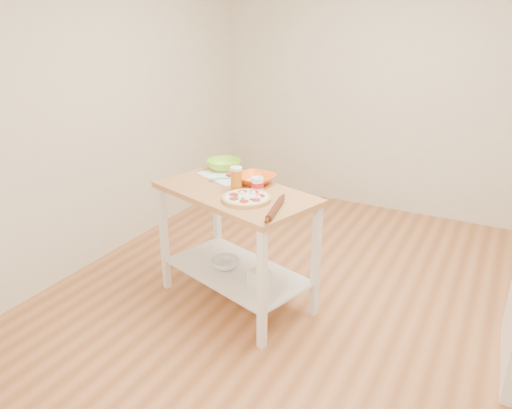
{
  "coord_description": "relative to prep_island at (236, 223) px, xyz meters",
  "views": [
    {
      "loc": [
        1.12,
        -3.03,
        2.11
      ],
      "look_at": [
        -0.38,
        -0.21,
        0.84
      ],
      "focal_mm": 35.0,
      "sensor_mm": 36.0,
      "label": 1
    }
  ],
  "objects": [
    {
      "name": "prep_island",
      "position": [
        0.0,
        0.0,
        0.0
      ],
      "size": [
        1.29,
        0.95,
        0.9
      ],
      "rotation": [
        0.0,
        0.0,
        -0.3
      ],
      "color": "#BB824D",
      "rests_on": "ground"
    },
    {
      "name": "room_shell",
      "position": [
        0.56,
        0.17,
        0.7
      ],
      "size": [
        4.04,
        4.54,
        2.74
      ],
      "color": "#B87244",
      "rests_on": "ground"
    },
    {
      "name": "shelf_glass_bowl",
      "position": [
        -0.1,
        -0.01,
        -0.35
      ],
      "size": [
        0.29,
        0.29,
        0.07
      ],
      "primitive_type": "imported",
      "rotation": [
        0.0,
        0.0,
        -0.43
      ],
      "color": "silver",
      "rests_on": "prep_island"
    },
    {
      "name": "orange_bowl",
      "position": [
        0.05,
        0.19,
        0.29
      ],
      "size": [
        0.32,
        0.32,
        0.07
      ],
      "primitive_type": "imported",
      "rotation": [
        0.0,
        0.0,
        -0.16
      ],
      "color": "orange",
      "rests_on": "prep_island"
    },
    {
      "name": "spatula",
      "position": [
        -0.21,
        0.12,
        0.27
      ],
      "size": [
        0.13,
        0.11,
        0.01
      ],
      "rotation": [
        0.0,
        0.0,
        0.48
      ],
      "color": "#3BBBB2",
      "rests_on": "cutting_board"
    },
    {
      "name": "green_bowl",
      "position": [
        -0.32,
        0.36,
        0.29
      ],
      "size": [
        0.37,
        0.37,
        0.08
      ],
      "primitive_type": "imported",
      "rotation": [
        0.0,
        0.0,
        -0.63
      ],
      "color": "#8CDD2E",
      "rests_on": "prep_island"
    },
    {
      "name": "pizza",
      "position": [
        0.16,
        -0.13,
        0.27
      ],
      "size": [
        0.33,
        0.33,
        0.05
      ],
      "rotation": [
        0.0,
        0.0,
        -0.6
      ],
      "color": "#E6B662",
      "rests_on": "prep_island"
    },
    {
      "name": "beer_pint",
      "position": [
        0.0,
        0.01,
        0.34
      ],
      "size": [
        0.08,
        0.08,
        0.17
      ],
      "color": "#BE6915",
      "rests_on": "prep_island"
    },
    {
      "name": "yogurt_tub",
      "position": [
        0.15,
        0.05,
        0.3
      ],
      "size": [
        0.09,
        0.09,
        0.19
      ],
      "color": "white",
      "rests_on": "prep_island"
    },
    {
      "name": "knife",
      "position": [
        -0.28,
        0.31,
        0.27
      ],
      "size": [
        0.27,
        0.06,
        0.01
      ],
      "rotation": [
        0.0,
        0.0,
        0.08
      ],
      "color": "silver",
      "rests_on": "cutting_board"
    },
    {
      "name": "shelf_bin",
      "position": [
        0.25,
        -0.11,
        -0.33
      ],
      "size": [
        0.15,
        0.15,
        0.12
      ],
      "primitive_type": "cube",
      "rotation": [
        0.0,
        0.0,
        -0.3
      ],
      "color": "white",
      "rests_on": "prep_island"
    },
    {
      "name": "rolling_pin",
      "position": [
        0.42,
        -0.21,
        0.27
      ],
      "size": [
        0.11,
        0.36,
        0.04
      ],
      "primitive_type": "cylinder",
      "rotation": [
        1.57,
        0.0,
        0.21
      ],
      "color": "#562613",
      "rests_on": "prep_island"
    },
    {
      "name": "cutting_board",
      "position": [
        -0.21,
        0.24,
        0.26
      ],
      "size": [
        0.49,
        0.43,
        0.04
      ],
      "rotation": [
        0.0,
        0.0,
        -0.4
      ],
      "color": "white",
      "rests_on": "prep_island"
    }
  ]
}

